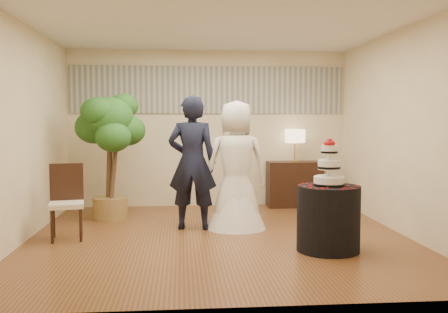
{
  "coord_description": "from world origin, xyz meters",
  "views": [
    {
      "loc": [
        -0.5,
        -6.53,
        1.56
      ],
      "look_at": [
        0.1,
        0.4,
        1.05
      ],
      "focal_mm": 40.0,
      "sensor_mm": 36.0,
      "label": 1
    }
  ],
  "objects": [
    {
      "name": "bride",
      "position": [
        0.29,
        0.55,
        0.92
      ],
      "size": [
        0.95,
        0.93,
        1.84
      ],
      "primitive_type": "imported",
      "rotation": [
        0.0,
        0.0,
        3.21
      ],
      "color": "white",
      "rests_on": "floor"
    },
    {
      "name": "wall_front",
      "position": [
        0.0,
        -2.5,
        1.4
      ],
      "size": [
        5.0,
        0.06,
        2.8
      ],
      "primitive_type": "cube",
      "color": "beige",
      "rests_on": "ground"
    },
    {
      "name": "ficus_tree",
      "position": [
        -1.62,
        1.36,
        1.01
      ],
      "size": [
        1.36,
        1.36,
        2.03
      ],
      "primitive_type": null,
      "rotation": [
        0.0,
        0.0,
        0.87
      ],
      "color": "#28601E",
      "rests_on": "floor"
    },
    {
      "name": "wall_right",
      "position": [
        2.5,
        0.0,
        1.4
      ],
      "size": [
        0.06,
        5.0,
        2.8
      ],
      "primitive_type": "cube",
      "color": "beige",
      "rests_on": "ground"
    },
    {
      "name": "console",
      "position": [
        1.54,
        2.25,
        0.41
      ],
      "size": [
        0.98,
        0.44,
        0.81
      ],
      "primitive_type": "cube",
      "rotation": [
        0.0,
        0.0,
        0.0
      ],
      "color": "black",
      "rests_on": "floor"
    },
    {
      "name": "floor",
      "position": [
        0.0,
        0.0,
        0.0
      ],
      "size": [
        5.0,
        5.0,
        0.0
      ],
      "primitive_type": "cube",
      "color": "brown",
      "rests_on": "ground"
    },
    {
      "name": "wedding_cake",
      "position": [
        1.24,
        -0.79,
        1.06
      ],
      "size": [
        0.36,
        0.36,
        0.56
      ],
      "primitive_type": null,
      "color": "white",
      "rests_on": "cake_table"
    },
    {
      "name": "side_chair",
      "position": [
        -1.99,
        0.04,
        0.49
      ],
      "size": [
        0.53,
        0.54,
        0.98
      ],
      "primitive_type": null,
      "rotation": [
        0.0,
        0.0,
        0.18
      ],
      "color": "black",
      "rests_on": "floor"
    },
    {
      "name": "mural_border",
      "position": [
        0.0,
        2.48,
        2.1
      ],
      "size": [
        4.9,
        0.02,
        0.85
      ],
      "primitive_type": "cube",
      "color": "#97988A",
      "rests_on": "wall_back"
    },
    {
      "name": "wall_back",
      "position": [
        0.0,
        2.5,
        1.4
      ],
      "size": [
        5.0,
        0.06,
        2.8
      ],
      "primitive_type": "cube",
      "color": "beige",
      "rests_on": "ground"
    },
    {
      "name": "wall_left",
      "position": [
        -2.5,
        0.0,
        1.4
      ],
      "size": [
        0.06,
        5.0,
        2.8
      ],
      "primitive_type": "cube",
      "color": "beige",
      "rests_on": "ground"
    },
    {
      "name": "cake_table",
      "position": [
        1.24,
        -0.79,
        0.39
      ],
      "size": [
        0.84,
        0.84,
        0.78
      ],
      "primitive_type": "cylinder",
      "rotation": [
        0.0,
        0.0,
        0.14
      ],
      "color": "black",
      "rests_on": "floor"
    },
    {
      "name": "table_lamp",
      "position": [
        1.54,
        2.25,
        1.1
      ],
      "size": [
        0.3,
        0.3,
        0.58
      ],
      "primitive_type": null,
      "color": "beige",
      "rests_on": "console"
    },
    {
      "name": "ceiling",
      "position": [
        0.0,
        0.0,
        2.8
      ],
      "size": [
        5.0,
        5.0,
        0.0
      ],
      "primitive_type": "cube",
      "color": "white",
      "rests_on": "wall_back"
    },
    {
      "name": "groom",
      "position": [
        -0.34,
        0.55,
        0.95
      ],
      "size": [
        0.76,
        0.56,
        1.91
      ],
      "primitive_type": "imported",
      "rotation": [
        0.0,
        0.0,
        2.98
      ],
      "color": "black",
      "rests_on": "floor"
    }
  ]
}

